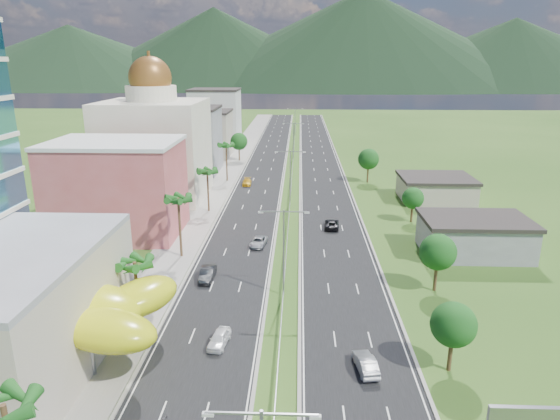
# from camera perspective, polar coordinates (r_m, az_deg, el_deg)

# --- Properties ---
(ground) EXTENTS (500.00, 500.00, 0.00)m
(ground) POSITION_cam_1_polar(r_m,az_deg,el_deg) (53.90, 0.05, -14.42)
(ground) COLOR #2D5119
(ground) RESTS_ON ground
(road_left) EXTENTS (11.00, 260.00, 0.04)m
(road_left) POSITION_cam_1_polar(r_m,az_deg,el_deg) (139.20, -1.62, 5.23)
(road_left) COLOR black
(road_left) RESTS_ON ground
(road_right) EXTENTS (11.00, 260.00, 0.04)m
(road_right) POSITION_cam_1_polar(r_m,az_deg,el_deg) (139.01, 4.59, 5.17)
(road_right) COLOR black
(road_right) RESTS_ON ground
(sidewalk_left) EXTENTS (7.00, 260.00, 0.12)m
(sidewalk_left) POSITION_cam_1_polar(r_m,az_deg,el_deg) (140.15, -5.51, 5.26)
(sidewalk_left) COLOR gray
(sidewalk_left) RESTS_ON ground
(median_guardrail) EXTENTS (0.10, 216.06, 0.76)m
(median_guardrail) POSITION_cam_1_polar(r_m,az_deg,el_deg) (121.18, 1.36, 3.77)
(median_guardrail) COLOR gray
(median_guardrail) RESTS_ON ground
(streetlight_median_b) EXTENTS (6.04, 0.25, 11.00)m
(streetlight_median_b) POSITION_cam_1_polar(r_m,az_deg,el_deg) (59.96, 0.42, -3.90)
(streetlight_median_b) COLOR gray
(streetlight_median_b) RESTS_ON ground
(streetlight_median_c) EXTENTS (6.04, 0.25, 11.00)m
(streetlight_median_c) POSITION_cam_1_polar(r_m,az_deg,el_deg) (98.38, 1.17, 4.36)
(streetlight_median_c) COLOR gray
(streetlight_median_c) RESTS_ON ground
(streetlight_median_d) EXTENTS (6.04, 0.25, 11.00)m
(streetlight_median_d) POSITION_cam_1_polar(r_m,az_deg,el_deg) (142.65, 1.53, 8.26)
(streetlight_median_d) COLOR gray
(streetlight_median_d) RESTS_ON ground
(streetlight_median_e) EXTENTS (6.04, 0.25, 11.00)m
(streetlight_median_e) POSITION_cam_1_polar(r_m,az_deg,el_deg) (187.27, 1.72, 10.30)
(streetlight_median_e) COLOR gray
(streetlight_median_e) RESTS_ON ground
(lime_canopy) EXTENTS (18.00, 15.00, 7.40)m
(lime_canopy) POSITION_cam_1_polar(r_m,az_deg,el_deg) (52.62, -22.85, -10.49)
(lime_canopy) COLOR #BFC413
(lime_canopy) RESTS_ON ground
(pink_shophouse) EXTENTS (20.00, 15.00, 15.00)m
(pink_shophouse) POSITION_cam_1_polar(r_m,az_deg,el_deg) (86.00, -18.08, 2.21)
(pink_shophouse) COLOR #B94E4C
(pink_shophouse) RESTS_ON ground
(domed_building) EXTENTS (20.00, 20.00, 28.70)m
(domed_building) POSITION_cam_1_polar(r_m,az_deg,el_deg) (106.65, -14.10, 7.36)
(domed_building) COLOR beige
(domed_building) RESTS_ON ground
(midrise_grey) EXTENTS (16.00, 15.00, 16.00)m
(midrise_grey) POSITION_cam_1_polar(r_m,az_deg,el_deg) (130.83, -10.58, 7.76)
(midrise_grey) COLOR gray
(midrise_grey) RESTS_ON ground
(midrise_beige) EXTENTS (16.00, 15.00, 13.00)m
(midrise_beige) POSITION_cam_1_polar(r_m,az_deg,el_deg) (152.34, -8.75, 8.52)
(midrise_beige) COLOR #B6AA96
(midrise_beige) RESTS_ON ground
(midrise_white) EXTENTS (16.00, 15.00, 18.00)m
(midrise_white) POSITION_cam_1_polar(r_m,az_deg,el_deg) (174.49, -7.37, 10.44)
(midrise_white) COLOR silver
(midrise_white) RESTS_ON ground
(shed_near) EXTENTS (15.00, 10.00, 5.00)m
(shed_near) POSITION_cam_1_polar(r_m,az_deg,el_deg) (79.90, 21.31, -2.96)
(shed_near) COLOR gray
(shed_near) RESTS_ON ground
(shed_far) EXTENTS (14.00, 12.00, 4.40)m
(shed_far) POSITION_cam_1_polar(r_m,az_deg,el_deg) (108.04, 17.34, 2.25)
(shed_far) COLOR #B6AA96
(shed_far) RESTS_ON ground
(palm_tree_a) EXTENTS (3.60, 3.60, 9.10)m
(palm_tree_a) POSITION_cam_1_polar(r_m,az_deg,el_deg) (35.69, -29.00, -19.52)
(palm_tree_a) COLOR #47301C
(palm_tree_a) RESTS_ON ground
(palm_tree_b) EXTENTS (3.60, 3.60, 8.10)m
(palm_tree_b) POSITION_cam_1_polar(r_m,az_deg,el_deg) (55.17, -16.27, -6.15)
(palm_tree_b) COLOR #47301C
(palm_tree_b) RESTS_ON ground
(palm_tree_c) EXTENTS (3.60, 3.60, 9.60)m
(palm_tree_c) POSITION_cam_1_polar(r_m,az_deg,el_deg) (72.85, -11.55, 0.98)
(palm_tree_c) COLOR #47301C
(palm_tree_c) RESTS_ON ground
(palm_tree_d) EXTENTS (3.60, 3.60, 8.60)m
(palm_tree_d) POSITION_cam_1_polar(r_m,az_deg,el_deg) (94.90, -8.31, 4.22)
(palm_tree_d) COLOR #47301C
(palm_tree_d) RESTS_ON ground
(palm_tree_e) EXTENTS (3.60, 3.60, 9.40)m
(palm_tree_e) POSITION_cam_1_polar(r_m,az_deg,el_deg) (118.96, -6.18, 7.21)
(palm_tree_e) COLOR #47301C
(palm_tree_e) RESTS_ON ground
(leafy_tree_lfar) EXTENTS (4.90, 4.90, 8.05)m
(leafy_tree_lfar) POSITION_cam_1_polar(r_m,az_deg,el_deg) (143.86, -4.71, 7.81)
(leafy_tree_lfar) COLOR #47301C
(leafy_tree_lfar) RESTS_ON ground
(leafy_tree_ra) EXTENTS (4.20, 4.20, 6.90)m
(leafy_tree_ra) POSITION_cam_1_polar(r_m,az_deg,el_deg) (49.25, 19.21, -12.29)
(leafy_tree_ra) COLOR #47301C
(leafy_tree_ra) RESTS_ON ground
(leafy_tree_rb) EXTENTS (4.55, 4.55, 7.47)m
(leafy_tree_rb) POSITION_cam_1_polar(r_m,az_deg,el_deg) (64.70, 17.60, -4.62)
(leafy_tree_rb) COLOR #47301C
(leafy_tree_rb) RESTS_ON ground
(leafy_tree_rc) EXTENTS (3.85, 3.85, 6.33)m
(leafy_tree_rc) POSITION_cam_1_polar(r_m,az_deg,el_deg) (91.49, 14.95, 1.30)
(leafy_tree_rc) COLOR #47301C
(leafy_tree_rc) RESTS_ON ground
(leafy_tree_rd) EXTENTS (4.90, 4.90, 8.05)m
(leafy_tree_rd) POSITION_cam_1_polar(r_m,az_deg,el_deg) (119.30, 10.08, 5.74)
(leafy_tree_rd) COLOR #47301C
(leafy_tree_rd) RESTS_ON ground
(mountain_ridge) EXTENTS (860.00, 140.00, 90.00)m
(mountain_ridge) POSITION_cam_1_polar(r_m,az_deg,el_deg) (500.24, 9.18, 13.40)
(mountain_ridge) COLOR black
(mountain_ridge) RESTS_ON ground
(car_white_near_left) EXTENTS (2.25, 4.35, 1.41)m
(car_white_near_left) POSITION_cam_1_polar(r_m,az_deg,el_deg) (52.73, -6.97, -14.38)
(car_white_near_left) COLOR white
(car_white_near_left) RESTS_ON road_left
(car_dark_left) EXTENTS (1.77, 4.95, 1.63)m
(car_dark_left) POSITION_cam_1_polar(r_m,az_deg,el_deg) (67.05, -8.29, -7.21)
(car_dark_left) COLOR black
(car_dark_left) RESTS_ON road_left
(car_silver_mid_left) EXTENTS (2.91, 5.01, 1.31)m
(car_silver_mid_left) POSITION_cam_1_polar(r_m,az_deg,el_deg) (77.96, -2.46, -3.67)
(car_silver_mid_left) COLOR #9C9EA3
(car_silver_mid_left) RESTS_ON road_left
(car_yellow_far_left) EXTENTS (2.14, 4.85, 1.38)m
(car_yellow_far_left) POSITION_cam_1_polar(r_m,az_deg,el_deg) (116.02, -3.81, 3.21)
(car_yellow_far_left) COLOR gold
(car_yellow_far_left) RESTS_ON road_left
(car_silver_right) EXTENTS (2.23, 4.71, 1.49)m
(car_silver_right) POSITION_cam_1_polar(r_m,az_deg,el_deg) (49.32, 9.76, -16.88)
(car_silver_right) COLOR #96979D
(car_silver_right) RESTS_ON road_right
(car_dark_far_right) EXTENTS (2.73, 5.35, 1.45)m
(car_dark_far_right) POSITION_cam_1_polar(r_m,az_deg,el_deg) (86.51, 5.92, -1.60)
(car_dark_far_right) COLOR black
(car_dark_far_right) RESTS_ON road_right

